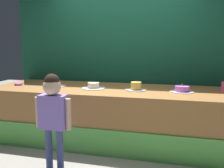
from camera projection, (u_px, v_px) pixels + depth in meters
ground_plane at (105, 156)px, 3.26m from camera, size 12.00×12.00×0.00m
stage_platform at (115, 115)px, 3.75m from camera, size 3.80×1.18×0.82m
curtain_backdrop at (124, 47)px, 4.24m from camera, size 4.01×0.08×2.89m
child_figure at (53, 109)px, 2.79m from camera, size 0.45×0.20×1.15m
donut at (19, 84)px, 3.99m from camera, size 0.13×0.13×0.04m
cake_far_left at (56, 84)px, 3.88m from camera, size 0.31×0.31×0.15m
cake_center_left at (94, 86)px, 3.69m from camera, size 0.36×0.36×0.09m
cake_center_right at (136, 87)px, 3.55m from camera, size 0.31×0.31×0.12m
cake_far_right at (182, 89)px, 3.41m from camera, size 0.33×0.33×0.13m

